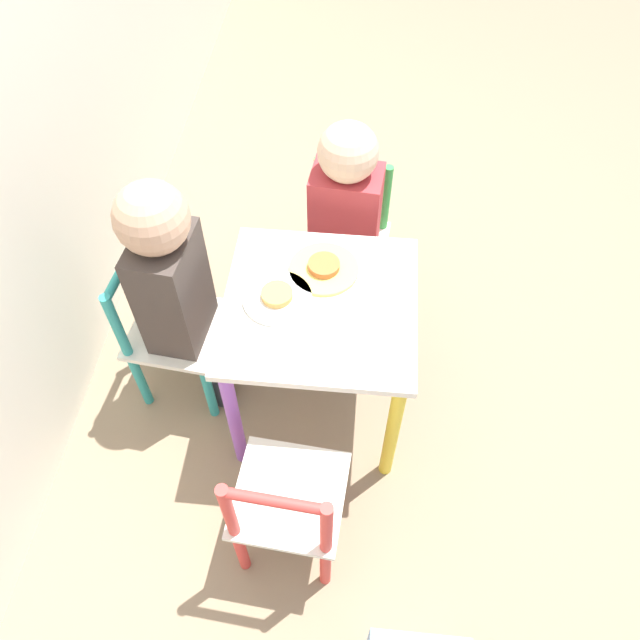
{
  "coord_description": "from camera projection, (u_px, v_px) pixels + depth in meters",
  "views": [
    {
      "loc": [
        -0.96,
        -0.09,
        1.69
      ],
      "look_at": [
        0.0,
        0.0,
        0.41
      ],
      "focal_mm": 35.0,
      "sensor_mm": 36.0,
      "label": 1
    }
  ],
  "objects": [
    {
      "name": "ground_plane",
      "position": [
        320.0,
        400.0,
        1.93
      ],
      "size": [
        6.0,
        6.0,
        0.0
      ],
      "primitive_type": "plane",
      "color": "#8C755B"
    },
    {
      "name": "kids_table",
      "position": [
        320.0,
        325.0,
        1.62
      ],
      "size": [
        0.48,
        0.48,
        0.49
      ],
      "color": "silver",
      "rests_on": "ground_plane"
    },
    {
      "name": "chair_teal",
      "position": [
        171.0,
        331.0,
        1.79
      ],
      "size": [
        0.29,
        0.29,
        0.51
      ],
      "rotation": [
        0.0,
        0.0,
        -0.1
      ],
      "color": "silver",
      "rests_on": "ground_plane"
    },
    {
      "name": "chair_green",
      "position": [
        346.0,
        244.0,
        1.99
      ],
      "size": [
        0.28,
        0.28,
        0.51
      ],
      "rotation": [
        0.0,
        0.0,
        -1.67
      ],
      "color": "silver",
      "rests_on": "ground_plane"
    },
    {
      "name": "chair_red",
      "position": [
        288.0,
        507.0,
        1.48
      ],
      "size": [
        0.28,
        0.28,
        0.51
      ],
      "rotation": [
        0.0,
        0.0,
        1.49
      ],
      "color": "silver",
      "rests_on": "ground_plane"
    },
    {
      "name": "child_back",
      "position": [
        175.0,
        281.0,
        1.6
      ],
      "size": [
        0.21,
        0.23,
        0.79
      ],
      "rotation": [
        0.0,
        0.0,
        -0.1
      ],
      "color": "#38383D",
      "rests_on": "ground_plane"
    },
    {
      "name": "child_right",
      "position": [
        345.0,
        213.0,
        1.81
      ],
      "size": [
        0.22,
        0.21,
        0.73
      ],
      "rotation": [
        0.0,
        0.0,
        -1.67
      ],
      "color": "#4C608E",
      "rests_on": "ground_plane"
    },
    {
      "name": "plate_back",
      "position": [
        277.0,
        297.0,
        1.55
      ],
      "size": [
        0.17,
        0.17,
        0.03
      ],
      "color": "white",
      "rests_on": "kids_table"
    },
    {
      "name": "plate_right",
      "position": [
        324.0,
        268.0,
        1.6
      ],
      "size": [
        0.18,
        0.18,
        0.03
      ],
      "color": "#EADB66",
      "rests_on": "kids_table"
    }
  ]
}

